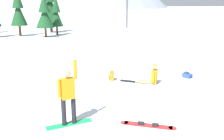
{
  "coord_description": "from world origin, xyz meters",
  "views": [
    {
      "loc": [
        -4.76,
        -6.79,
        3.71
      ],
      "look_at": [
        -1.37,
        2.93,
        1.0
      ],
      "focal_mm": 40.13,
      "sensor_mm": 36.0,
      "label": 1
    }
  ],
  "objects_px": {
    "loose_snowboard_far_spare": "(148,125)",
    "pine_tree_twin": "(56,13)",
    "snowboarder_midground": "(151,77)",
    "backpack_orange": "(112,76)",
    "pine_tree_short": "(50,3)",
    "backpack_blue": "(187,75)",
    "snowboarder_foreground": "(68,95)",
    "pine_tree_leaning": "(44,14)",
    "pine_tree_young": "(18,9)"
  },
  "relations": [
    {
      "from": "loose_snowboard_far_spare",
      "to": "pine_tree_twin",
      "type": "distance_m",
      "value": 25.7
    },
    {
      "from": "snowboarder_midground",
      "to": "backpack_orange",
      "type": "relative_size",
      "value": 3.45
    },
    {
      "from": "pine_tree_short",
      "to": "backpack_blue",
      "type": "bearing_deg",
      "value": -79.96
    },
    {
      "from": "snowboarder_foreground",
      "to": "loose_snowboard_far_spare",
      "type": "distance_m",
      "value": 2.68
    },
    {
      "from": "snowboarder_foreground",
      "to": "backpack_blue",
      "type": "bearing_deg",
      "value": 25.65
    },
    {
      "from": "pine_tree_twin",
      "to": "pine_tree_leaning",
      "type": "height_order",
      "value": "pine_tree_leaning"
    },
    {
      "from": "loose_snowboard_far_spare",
      "to": "backpack_blue",
      "type": "height_order",
      "value": "backpack_blue"
    },
    {
      "from": "loose_snowboard_far_spare",
      "to": "backpack_orange",
      "type": "relative_size",
      "value": 3.4
    },
    {
      "from": "loose_snowboard_far_spare",
      "to": "pine_tree_leaning",
      "type": "xyz_separation_m",
      "value": [
        -1.1,
        23.77,
        2.67
      ]
    },
    {
      "from": "backpack_orange",
      "to": "backpack_blue",
      "type": "bearing_deg",
      "value": -12.79
    },
    {
      "from": "snowboarder_foreground",
      "to": "pine_tree_leaning",
      "type": "xyz_separation_m",
      "value": [
        1.23,
        22.85,
        1.7
      ]
    },
    {
      "from": "snowboarder_midground",
      "to": "pine_tree_twin",
      "type": "xyz_separation_m",
      "value": [
        -1.66,
        21.72,
        2.28
      ]
    },
    {
      "from": "loose_snowboard_far_spare",
      "to": "pine_tree_young",
      "type": "bearing_deg",
      "value": 98.65
    },
    {
      "from": "pine_tree_short",
      "to": "snowboarder_foreground",
      "type": "bearing_deg",
      "value": -94.94
    },
    {
      "from": "snowboarder_midground",
      "to": "pine_tree_twin",
      "type": "bearing_deg",
      "value": 94.37
    },
    {
      "from": "pine_tree_twin",
      "to": "pine_tree_short",
      "type": "bearing_deg",
      "value": 96.99
    },
    {
      "from": "pine_tree_short",
      "to": "backpack_orange",
      "type": "bearing_deg",
      "value": -88.87
    },
    {
      "from": "pine_tree_short",
      "to": "pine_tree_young",
      "type": "distance_m",
      "value": 4.94
    },
    {
      "from": "snowboarder_midground",
      "to": "loose_snowboard_far_spare",
      "type": "xyz_separation_m",
      "value": [
        -2.1,
        -3.84,
        -0.33
      ]
    },
    {
      "from": "loose_snowboard_far_spare",
      "to": "pine_tree_short",
      "type": "xyz_separation_m",
      "value": [
        0.07,
        28.62,
        3.81
      ]
    },
    {
      "from": "pine_tree_short",
      "to": "pine_tree_leaning",
      "type": "xyz_separation_m",
      "value": [
        -1.16,
        -4.85,
        -1.14
      ]
    },
    {
      "from": "backpack_orange",
      "to": "pine_tree_short",
      "type": "bearing_deg",
      "value": 91.13
    },
    {
      "from": "snowboarder_foreground",
      "to": "pine_tree_twin",
      "type": "xyz_separation_m",
      "value": [
        2.77,
        24.65,
        1.64
      ]
    },
    {
      "from": "backpack_blue",
      "to": "pine_tree_short",
      "type": "bearing_deg",
      "value": 100.04
    },
    {
      "from": "backpack_orange",
      "to": "snowboarder_midground",
      "type": "bearing_deg",
      "value": -37.0
    },
    {
      "from": "pine_tree_young",
      "to": "snowboarder_foreground",
      "type": "bearing_deg",
      "value": -86.34
    },
    {
      "from": "pine_tree_young",
      "to": "pine_tree_leaning",
      "type": "xyz_separation_m",
      "value": [
        2.82,
        -2.02,
        -0.44
      ]
    },
    {
      "from": "backpack_blue",
      "to": "pine_tree_short",
      "type": "distance_m",
      "value": 25.13
    },
    {
      "from": "snowboarder_foreground",
      "to": "pine_tree_short",
      "type": "height_order",
      "value": "pine_tree_short"
    },
    {
      "from": "snowboarder_foreground",
      "to": "pine_tree_short",
      "type": "bearing_deg",
      "value": 85.06
    },
    {
      "from": "snowboarder_foreground",
      "to": "pine_tree_leaning",
      "type": "height_order",
      "value": "pine_tree_leaning"
    },
    {
      "from": "snowboarder_foreground",
      "to": "snowboarder_midground",
      "type": "distance_m",
      "value": 5.35
    },
    {
      "from": "backpack_orange",
      "to": "pine_tree_young",
      "type": "bearing_deg",
      "value": 102.1
    },
    {
      "from": "backpack_orange",
      "to": "loose_snowboard_far_spare",
      "type": "bearing_deg",
      "value": -96.05
    },
    {
      "from": "backpack_orange",
      "to": "pine_tree_twin",
      "type": "xyz_separation_m",
      "value": [
        -0.09,
        20.54,
        2.42
      ]
    },
    {
      "from": "backpack_orange",
      "to": "pine_tree_young",
      "type": "distance_m",
      "value": 21.43
    },
    {
      "from": "backpack_orange",
      "to": "pine_tree_short",
      "type": "relative_size",
      "value": 0.07
    },
    {
      "from": "pine_tree_leaning",
      "to": "loose_snowboard_far_spare",
      "type": "bearing_deg",
      "value": -87.36
    },
    {
      "from": "pine_tree_young",
      "to": "backpack_orange",
      "type": "bearing_deg",
      "value": -77.9
    },
    {
      "from": "backpack_blue",
      "to": "pine_tree_leaning",
      "type": "bearing_deg",
      "value": 105.65
    },
    {
      "from": "pine_tree_twin",
      "to": "pine_tree_young",
      "type": "bearing_deg",
      "value": 177.1
    },
    {
      "from": "snowboarder_midground",
      "to": "pine_tree_leaning",
      "type": "relative_size",
      "value": 0.33
    },
    {
      "from": "pine_tree_young",
      "to": "snowboarder_midground",
      "type": "bearing_deg",
      "value": -74.66
    },
    {
      "from": "pine_tree_short",
      "to": "pine_tree_young",
      "type": "bearing_deg",
      "value": -144.57
    },
    {
      "from": "loose_snowboard_far_spare",
      "to": "backpack_orange",
      "type": "bearing_deg",
      "value": 83.95
    },
    {
      "from": "pine_tree_short",
      "to": "pine_tree_young",
      "type": "relative_size",
      "value": 1.22
    },
    {
      "from": "snowboarder_foreground",
      "to": "loose_snowboard_far_spare",
      "type": "xyz_separation_m",
      "value": [
        2.33,
        -0.91,
        -0.97
      ]
    },
    {
      "from": "backpack_blue",
      "to": "pine_tree_short",
      "type": "relative_size",
      "value": 0.08
    },
    {
      "from": "pine_tree_leaning",
      "to": "snowboarder_midground",
      "type": "bearing_deg",
      "value": -80.89
    },
    {
      "from": "loose_snowboard_far_spare",
      "to": "pine_tree_leaning",
      "type": "distance_m",
      "value": 23.94
    }
  ]
}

